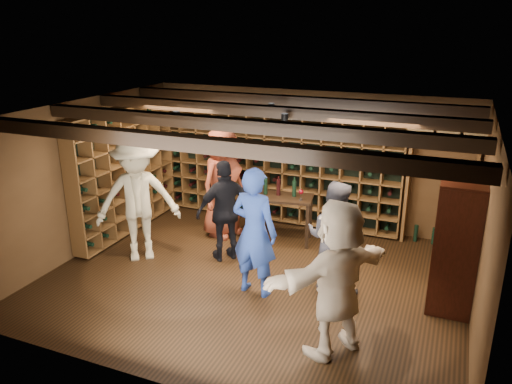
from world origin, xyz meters
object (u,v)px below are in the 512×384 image
at_px(display_cabinet, 455,251).
at_px(tasting_table, 280,201).
at_px(man_grey_suit, 334,238).
at_px(man_blue_shirt, 254,232).
at_px(guest_beige, 337,279).
at_px(guest_woman_black, 226,211).
at_px(guest_red_floral, 223,183).
at_px(guest_khaki, 138,199).

xyz_separation_m(display_cabinet, tasting_table, (-2.83, 1.25, -0.12)).
xyz_separation_m(display_cabinet, man_grey_suit, (-1.56, -0.09, -0.04)).
distance_m(man_blue_shirt, guest_beige, 1.62).
bearing_deg(guest_woman_black, display_cabinet, 130.65).
bearing_deg(display_cabinet, guest_red_floral, 163.57).
xyz_separation_m(man_blue_shirt, guest_woman_black, (-0.83, 0.82, -0.10)).
bearing_deg(man_blue_shirt, guest_red_floral, -45.28).
distance_m(man_blue_shirt, guest_woman_black, 1.17).
height_order(display_cabinet, guest_red_floral, guest_red_floral).
distance_m(guest_woman_black, guest_beige, 2.77).
height_order(man_grey_suit, guest_red_floral, guest_red_floral).
relative_size(man_grey_suit, guest_khaki, 0.81).
bearing_deg(display_cabinet, man_grey_suit, -176.85).
bearing_deg(man_grey_suit, guest_woman_black, -4.35).
bearing_deg(guest_woman_black, tasting_table, -164.33).
distance_m(display_cabinet, guest_woman_black, 3.40).
relative_size(man_blue_shirt, guest_khaki, 0.91).
relative_size(man_blue_shirt, guest_beige, 0.99).
distance_m(guest_red_floral, tasting_table, 1.07).
height_order(guest_khaki, tasting_table, guest_khaki).
distance_m(guest_woman_black, guest_khaki, 1.40).
distance_m(guest_red_floral, guest_woman_black, 1.01).
xyz_separation_m(man_grey_suit, tasting_table, (-1.27, 1.34, -0.09)).
bearing_deg(man_blue_shirt, display_cabinet, -160.75).
bearing_deg(man_grey_suit, guest_khaki, 9.36).
bearing_deg(guest_beige, guest_red_floral, -98.61).
height_order(man_blue_shirt, man_grey_suit, man_blue_shirt).
relative_size(guest_woman_black, tasting_table, 1.41).
relative_size(guest_woman_black, guest_khaki, 0.81).
bearing_deg(guest_beige, tasting_table, -113.35).
relative_size(man_grey_suit, guest_woman_black, 1.00).
distance_m(guest_khaki, guest_beige, 3.68).
height_order(display_cabinet, man_blue_shirt, man_blue_shirt).
relative_size(guest_khaki, tasting_table, 1.74).
height_order(display_cabinet, tasting_table, display_cabinet).
relative_size(display_cabinet, man_blue_shirt, 0.95).
xyz_separation_m(man_blue_shirt, guest_red_floral, (-1.30, 1.69, 0.05)).
relative_size(guest_beige, tasting_table, 1.60).
xyz_separation_m(guest_khaki, tasting_table, (1.85, 1.49, -0.28)).
bearing_deg(display_cabinet, guest_woman_black, 175.55).
height_order(man_blue_shirt, guest_red_floral, guest_red_floral).
distance_m(guest_beige, tasting_table, 3.15).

